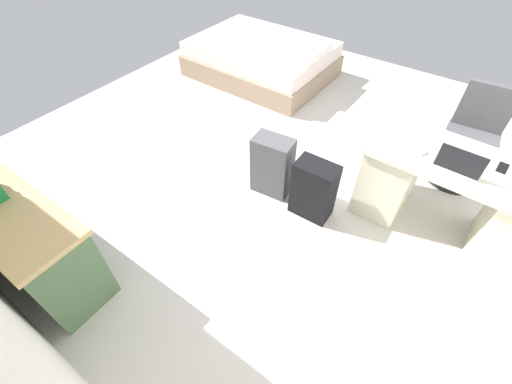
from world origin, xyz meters
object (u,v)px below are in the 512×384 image
Objects in this scene: credenza at (9,225)px; cell_phone_near_laptop at (503,168)px; office_chair at (469,142)px; suitcase_black at (314,190)px; bed at (262,59)px; laptop at (459,164)px; computer_mouse at (423,151)px; suitcase_spare_grey at (272,166)px; desk at (449,195)px.

credenza reaches higher than cell_phone_near_laptop.
office_chair is 1.65× the size of suitcase_black.
credenza is 0.94× the size of bed.
bed is at bearing -28.82° from laptop.
computer_mouse is at bearing 71.84° from office_chair.
suitcase_spare_grey is (-1.42, 1.89, 0.06)m from bed.
suitcase_black is (-1.68, -1.76, -0.09)m from credenza.
office_chair reaches higher than computer_mouse.
desk is 4.62× the size of laptop.
suitcase_spare_grey is at bearing -124.10° from credenza.
desk is 14.56× the size of computer_mouse.
cell_phone_near_laptop is (-0.27, -0.20, -0.04)m from laptop.
laptop is at bearing -140.42° from credenza.
cell_phone_near_laptop is (-1.19, -0.59, 0.45)m from suitcase_black.
laptop is 0.34m from cell_phone_near_laptop.
credenza is 3.17× the size of suitcase_black.
suitcase_black is (0.95, 1.30, -0.14)m from office_chair.
computer_mouse is at bearing 20.89° from cell_phone_near_laptop.
credenza is 3.73m from cell_phone_near_laptop.
laptop is at bearing 151.18° from bed.
laptop reaches higher than suitcase_spare_grey.
computer_mouse is (-2.34, -2.19, 0.38)m from credenza.
desk is 0.81× the size of credenza.
office_chair is at bearing -66.32° from cell_phone_near_laptop.
laptop reaches higher than computer_mouse.
credenza is at bearing 40.47° from desk.
computer_mouse is (-0.66, -0.43, 0.46)m from suitcase_black.
desk is at bearing -168.46° from suitcase_spare_grey.
cell_phone_near_laptop is (-0.53, -0.15, -0.01)m from computer_mouse.
cell_phone_near_laptop reaches higher than desk.
office_chair is at bearing -91.73° from laptop.
bed is 19.16× the size of computer_mouse.
credenza is at bearing 44.02° from cell_phone_near_laptop.
office_chair is 0.52× the size of credenza.
bed is at bearing -18.78° from cell_phone_near_laptop.
office_chair is 6.91× the size of cell_phone_near_laptop.
suitcase_spare_grey is 1.80m from cell_phone_near_laptop.
bed is at bearing -26.50° from desk.
laptop is (-0.92, -0.38, 0.50)m from suitcase_black.
office_chair is 1.56× the size of suitcase_spare_grey.
suitcase_spare_grey is at bearing 14.08° from laptop.
bed is at bearing -46.61° from suitcase_black.
computer_mouse is (0.26, -0.05, -0.03)m from laptop.
desk is 1.55× the size of office_chair.
suitcase_black is at bearing 30.86° from cell_phone_near_laptop.
credenza is 3.70m from bed.
desk reaches higher than bed.
computer_mouse is (0.31, 0.07, 0.37)m from desk.
laptop reaches higher than suitcase_black.
cell_phone_near_laptop is (-2.87, -2.35, 0.37)m from credenza.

